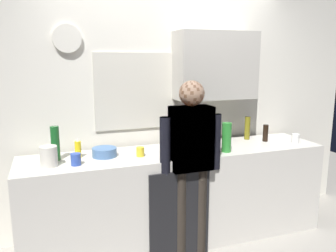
{
  "coord_description": "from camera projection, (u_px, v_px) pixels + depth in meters",
  "views": [
    {
      "loc": [
        -1.16,
        -2.65,
        1.78
      ],
      "look_at": [
        -0.12,
        0.25,
        1.17
      ],
      "focal_mm": 36.48,
      "sensor_mm": 36.0,
      "label": 1
    }
  ],
  "objects": [
    {
      "name": "bottle_olive_oil",
      "position": [
        247.0,
        128.0,
        3.72
      ],
      "size": [
        0.06,
        0.06,
        0.25
      ],
      "primitive_type": "cylinder",
      "color": "olive",
      "rests_on": "kitchen_counter"
    },
    {
      "name": "dish_soap",
      "position": [
        78.0,
        149.0,
        3.04
      ],
      "size": [
        0.06,
        0.06,
        0.18
      ],
      "color": "yellow",
      "rests_on": "kitchen_counter"
    },
    {
      "name": "dishwasher_panel",
      "position": [
        180.0,
        216.0,
        3.03
      ],
      "size": [
        0.56,
        0.02,
        0.82
      ],
      "primitive_type": "cube",
      "color": "black",
      "rests_on": "ground_plane"
    },
    {
      "name": "person_at_sink",
      "position": [
        191.0,
        155.0,
        2.99
      ],
      "size": [
        0.57,
        0.22,
        1.6
      ],
      "rotation": [
        0.0,
        0.0,
        -0.13
      ],
      "color": "#3F4766",
      "rests_on": "ground_plane"
    },
    {
      "name": "potted_plant",
      "position": [
        211.0,
        139.0,
        3.19
      ],
      "size": [
        0.15,
        0.15,
        0.23
      ],
      "color": "#9E5638",
      "rests_on": "kitchen_counter"
    },
    {
      "name": "cup_blue_mug",
      "position": [
        76.0,
        159.0,
        2.83
      ],
      "size": [
        0.08,
        0.08,
        0.1
      ],
      "primitive_type": "cylinder",
      "color": "#3351B2",
      "rests_on": "kitchen_counter"
    },
    {
      "name": "bottle_dark_sauce",
      "position": [
        265.0,
        133.0,
        3.64
      ],
      "size": [
        0.06,
        0.06,
        0.18
      ],
      "primitive_type": "cylinder",
      "color": "black",
      "rests_on": "kitchen_counter"
    },
    {
      "name": "bottle_clear_soda",
      "position": [
        227.0,
        137.0,
        3.22
      ],
      "size": [
        0.09,
        0.09,
        0.28
      ],
      "primitive_type": "cylinder",
      "color": "#2D8C33",
      "rests_on": "kitchen_counter"
    },
    {
      "name": "coffee_maker",
      "position": [
        200.0,
        132.0,
        3.44
      ],
      "size": [
        0.2,
        0.2,
        0.33
      ],
      "color": "black",
      "rests_on": "kitchen_counter"
    },
    {
      "name": "bottle_amber_beer",
      "position": [
        165.0,
        145.0,
        3.04
      ],
      "size": [
        0.06,
        0.06,
        0.23
      ],
      "primitive_type": "cylinder",
      "color": "brown",
      "rests_on": "kitchen_counter"
    },
    {
      "name": "cup_yellow_cup",
      "position": [
        140.0,
        152.0,
        3.08
      ],
      "size": [
        0.07,
        0.07,
        0.08
      ],
      "primitive_type": "cylinder",
      "color": "yellow",
      "rests_on": "kitchen_counter"
    },
    {
      "name": "bottle_green_wine",
      "position": [
        55.0,
        143.0,
        2.95
      ],
      "size": [
        0.07,
        0.07,
        0.3
      ],
      "primitive_type": "cylinder",
      "color": "#195923",
      "rests_on": "kitchen_counter"
    },
    {
      "name": "kitchen_counter",
      "position": [
        178.0,
        195.0,
        3.36
      ],
      "size": [
        2.94,
        0.64,
        0.91
      ],
      "primitive_type": "cube",
      "color": "beige",
      "rests_on": "ground_plane"
    },
    {
      "name": "cup_white_mug",
      "position": [
        295.0,
        138.0,
        3.57
      ],
      "size": [
        0.08,
        0.08,
        0.1
      ],
      "primitive_type": "cylinder",
      "color": "white",
      "rests_on": "kitchen_counter"
    },
    {
      "name": "storage_canister",
      "position": [
        49.0,
        156.0,
        2.79
      ],
      "size": [
        0.14,
        0.14,
        0.17
      ],
      "primitive_type": "cylinder",
      "color": "silver",
      "rests_on": "kitchen_counter"
    },
    {
      "name": "mixing_bowl",
      "position": [
        104.0,
        152.0,
        3.08
      ],
      "size": [
        0.22,
        0.22,
        0.08
      ],
      "primitive_type": "cylinder",
      "color": "#4C72A5",
      "rests_on": "kitchen_counter"
    },
    {
      "name": "back_wall_assembly",
      "position": [
        170.0,
        99.0,
        3.58
      ],
      "size": [
        4.54,
        0.42,
        2.6
      ],
      "color": "silver",
      "rests_on": "ground_plane"
    },
    {
      "name": "person_guest",
      "position": [
        191.0,
        155.0,
        2.99
      ],
      "size": [
        0.57,
        0.22,
        1.6
      ],
      "rotation": [
        0.0,
        0.0,
        2.68
      ],
      "color": "brown",
      "rests_on": "ground_plane"
    }
  ]
}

